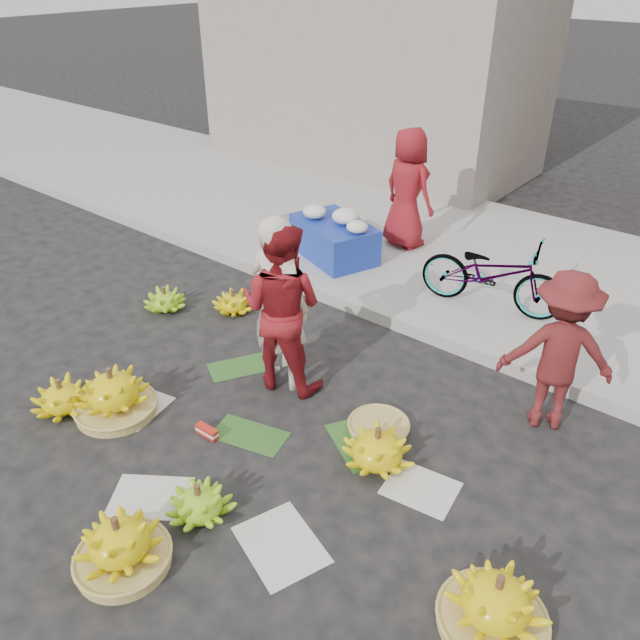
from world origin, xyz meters
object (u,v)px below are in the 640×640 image
Objects in this scene: banana_bunch_4 at (495,605)px; vendor_cream at (279,304)px; flower_table at (334,237)px; banana_bunch_0 at (113,394)px; bicycle at (492,274)px.

vendor_cream is (-2.77, 1.13, 0.66)m from banana_bunch_4.
banana_bunch_0 is at bearing -63.71° from flower_table.
bicycle reaches higher than banana_bunch_4.
vendor_cream reaches higher than flower_table.
banana_bunch_0 is 3.63m from banana_bunch_4.
banana_bunch_0 is 1.71m from vendor_cream.
banana_bunch_4 is 0.57× the size of flower_table.
bicycle is (-1.76, 3.55, 0.35)m from banana_bunch_4.
bicycle is (1.86, 3.76, 0.33)m from banana_bunch_0.
banana_bunch_0 reaches higher than banana_bunch_4.
banana_bunch_4 is 0.44× the size of vendor_cream.
flower_table is (-0.37, 3.75, 0.18)m from banana_bunch_0.
vendor_cream is (0.85, 1.34, 0.65)m from banana_bunch_0.
flower_table is at bearing 95.56° from banana_bunch_0.
vendor_cream is 2.65m from bicycle.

